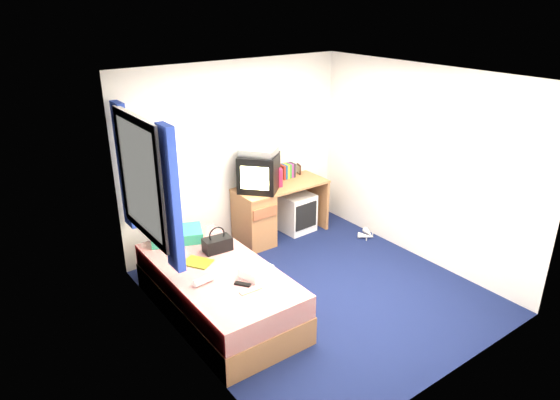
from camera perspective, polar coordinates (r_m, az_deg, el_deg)
ground at (r=5.77m, az=4.34°, el=-10.41°), size 3.40×3.40×0.00m
room_shell at (r=5.13m, az=4.81°, el=3.33°), size 3.40×3.40×3.40m
bed at (r=5.32m, az=-7.04°, el=-10.27°), size 1.01×2.00×0.54m
pillow at (r=5.78m, az=-11.72°, el=-3.94°), size 0.66×0.54×0.12m
desk at (r=6.72m, az=-1.85°, el=-1.44°), size 1.30×0.55×0.75m
storage_cube at (r=7.06m, az=1.86°, el=-1.41°), size 0.45×0.45×0.54m
crt_tv at (r=6.47m, az=-2.44°, el=3.16°), size 0.66×0.66×0.48m
vcr at (r=6.38m, az=-2.47°, el=5.57°), size 0.52×0.55×0.08m
book_row at (r=6.96m, az=0.83°, el=3.36°), size 0.20×0.13×0.20m
picture_frame at (r=7.13m, az=2.16°, el=3.56°), size 0.05×0.12×0.14m
pink_water_bottle at (r=6.62m, az=-0.00°, el=2.51°), size 0.09×0.09×0.24m
aerosol_can at (r=6.66m, az=-0.55°, el=2.42°), size 0.06×0.06×0.19m
handbag at (r=5.47m, az=-7.17°, el=-4.98°), size 0.31×0.19×0.28m
towel at (r=5.00m, az=-2.74°, el=-8.11°), size 0.33×0.29×0.09m
magazine at (r=5.29m, az=-9.40°, el=-7.04°), size 0.33×0.35×0.01m
water_bottle at (r=4.92m, az=-8.77°, el=-9.08°), size 0.21×0.09×0.07m
colour_swatch_fan at (r=4.78m, az=-3.37°, el=-10.26°), size 0.22×0.06×0.01m
remote_control at (r=4.87m, az=-4.30°, el=-9.56°), size 0.13×0.16×0.02m
window_assembly at (r=5.13m, az=-15.27°, el=2.20°), size 0.11×1.42×1.40m
white_heels at (r=7.04m, az=9.95°, el=-3.92°), size 0.28×0.27×0.09m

